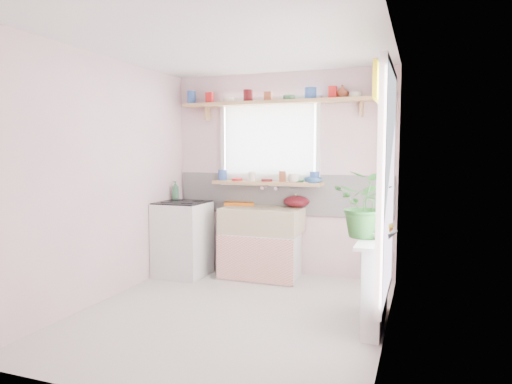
% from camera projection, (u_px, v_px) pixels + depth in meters
% --- Properties ---
extents(room, '(3.20, 3.20, 3.20)m').
position_uv_depth(room, '(321.00, 167.00, 4.77)').
color(room, beige).
rests_on(room, ground).
extents(sink_unit, '(0.95, 0.65, 1.11)m').
position_uv_depth(sink_unit, '(262.00, 242.00, 5.53)').
color(sink_unit, white).
rests_on(sink_unit, ground).
extents(cooker, '(0.58, 0.58, 0.93)m').
position_uv_depth(cooker, '(183.00, 238.00, 5.63)').
color(cooker, white).
rests_on(cooker, ground).
extents(radiator_ledge, '(0.22, 0.95, 0.78)m').
position_uv_depth(radiator_ledge, '(376.00, 280.00, 4.02)').
color(radiator_ledge, white).
rests_on(radiator_ledge, ground).
extents(windowsill, '(1.40, 0.22, 0.04)m').
position_uv_depth(windowsill, '(267.00, 183.00, 5.64)').
color(windowsill, tan).
rests_on(windowsill, room).
extents(pine_shelf, '(2.52, 0.24, 0.04)m').
position_uv_depth(pine_shelf, '(279.00, 102.00, 5.50)').
color(pine_shelf, tan).
rests_on(pine_shelf, room).
extents(shelf_crockery, '(2.47, 0.11, 0.12)m').
position_uv_depth(shelf_crockery, '(277.00, 96.00, 5.50)').
color(shelf_crockery, '#3359A5').
rests_on(shelf_crockery, pine_shelf).
extents(sill_crockery, '(1.35, 0.11, 0.12)m').
position_uv_depth(sill_crockery, '(266.00, 177.00, 5.64)').
color(sill_crockery, '#3359A5').
rests_on(sill_crockery, windowsill).
extents(dish_tray, '(0.44, 0.38, 0.04)m').
position_uv_depth(dish_tray, '(239.00, 203.00, 5.81)').
color(dish_tray, '#D16312').
rests_on(dish_tray, sink_unit).
extents(colander, '(0.39, 0.39, 0.14)m').
position_uv_depth(colander, '(296.00, 201.00, 5.55)').
color(colander, '#500D15').
rests_on(colander, sink_unit).
extents(jade_plant, '(0.66, 0.62, 0.59)m').
position_uv_depth(jade_plant, '(367.00, 204.00, 3.98)').
color(jade_plant, '#306E2C').
rests_on(jade_plant, radiator_ledge).
extents(fruit_bowl, '(0.34, 0.34, 0.07)m').
position_uv_depth(fruit_bowl, '(381.00, 234.00, 3.98)').
color(fruit_bowl, silver).
rests_on(fruit_bowl, radiator_ledge).
extents(herb_pot, '(0.13, 0.11, 0.21)m').
position_uv_depth(herb_pot, '(380.00, 228.00, 3.86)').
color(herb_pot, '#285C25').
rests_on(herb_pot, radiator_ledge).
extents(soap_bottle_sink, '(0.09, 0.09, 0.17)m').
position_uv_depth(soap_bottle_sink, '(296.00, 201.00, 5.53)').
color(soap_bottle_sink, '#CFC15C').
rests_on(soap_bottle_sink, sink_unit).
extents(sill_cup, '(0.13, 0.13, 0.10)m').
position_uv_depth(sill_cup, '(294.00, 178.00, 5.46)').
color(sill_cup, '#EFE5CF').
rests_on(sill_cup, windowsill).
extents(sill_bowl, '(0.25, 0.25, 0.07)m').
position_uv_depth(sill_bowl, '(313.00, 180.00, 5.38)').
color(sill_bowl, '#2C5D91').
rests_on(sill_bowl, windowsill).
extents(shelf_vase, '(0.20, 0.20, 0.16)m').
position_uv_depth(shelf_vase, '(342.00, 92.00, 5.29)').
color(shelf_vase, brown).
rests_on(shelf_vase, pine_shelf).
extents(cooker_bottle, '(0.12, 0.12, 0.24)m').
position_uv_depth(cooker_bottle, '(175.00, 190.00, 5.86)').
color(cooker_bottle, '#38714C').
rests_on(cooker_bottle, cooker).
extents(fruit, '(0.20, 0.14, 0.10)m').
position_uv_depth(fruit, '(381.00, 228.00, 3.98)').
color(fruit, orange).
rests_on(fruit, fruit_bowl).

